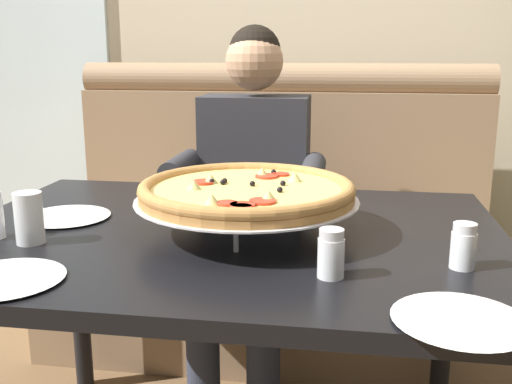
{
  "coord_description": "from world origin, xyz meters",
  "views": [
    {
      "loc": [
        0.29,
        -1.38,
        1.19
      ],
      "look_at": [
        0.08,
        -0.02,
        0.86
      ],
      "focal_mm": 41.65,
      "sensor_mm": 36.0,
      "label": 1
    }
  ],
  "objects_px": {
    "booth_bench": "(273,243)",
    "dining_table": "(226,261)",
    "shaker_oregano": "(331,257)",
    "drinking_glass": "(29,221)",
    "plate_near_left": "(66,214)",
    "plate_near_right": "(4,276)",
    "pizza": "(247,192)",
    "plate_far_side": "(461,317)",
    "patio_chair": "(95,152)",
    "diner_main": "(251,184)",
    "shaker_pepper_flakes": "(463,249)"
  },
  "relations": [
    {
      "from": "booth_bench",
      "to": "diner_main",
      "type": "xyz_separation_m",
      "value": [
        -0.05,
        -0.27,
        0.31
      ]
    },
    {
      "from": "dining_table",
      "to": "plate_far_side",
      "type": "bearing_deg",
      "value": -42.13
    },
    {
      "from": "diner_main",
      "to": "pizza",
      "type": "relative_size",
      "value": 2.35
    },
    {
      "from": "diner_main",
      "to": "dining_table",
      "type": "bearing_deg",
      "value": -85.76
    },
    {
      "from": "plate_near_left",
      "to": "plate_far_side",
      "type": "bearing_deg",
      "value": -27.58
    },
    {
      "from": "booth_bench",
      "to": "patio_chair",
      "type": "height_order",
      "value": "booth_bench"
    },
    {
      "from": "plate_near_right",
      "to": "drinking_glass",
      "type": "xyz_separation_m",
      "value": [
        -0.07,
        0.22,
        0.04
      ]
    },
    {
      "from": "pizza",
      "to": "drinking_glass",
      "type": "xyz_separation_m",
      "value": [
        -0.48,
        -0.16,
        -0.05
      ]
    },
    {
      "from": "diner_main",
      "to": "plate_far_side",
      "type": "distance_m",
      "value": 1.26
    },
    {
      "from": "shaker_oregano",
      "to": "booth_bench",
      "type": "bearing_deg",
      "value": 102.21
    },
    {
      "from": "pizza",
      "to": "shaker_oregano",
      "type": "relative_size",
      "value": 5.49
    },
    {
      "from": "pizza",
      "to": "plate_near_left",
      "type": "xyz_separation_m",
      "value": [
        -0.5,
        0.05,
        -0.09
      ]
    },
    {
      "from": "shaker_oregano",
      "to": "diner_main",
      "type": "bearing_deg",
      "value": 108.23
    },
    {
      "from": "shaker_oregano",
      "to": "plate_near_left",
      "type": "height_order",
      "value": "shaker_oregano"
    },
    {
      "from": "plate_near_left",
      "to": "plate_near_right",
      "type": "xyz_separation_m",
      "value": [
        0.09,
        -0.43,
        0.0
      ]
    },
    {
      "from": "plate_near_left",
      "to": "shaker_oregano",
      "type": "bearing_deg",
      "value": -23.99
    },
    {
      "from": "plate_near_left",
      "to": "plate_far_side",
      "type": "distance_m",
      "value": 1.05
    },
    {
      "from": "shaker_pepper_flakes",
      "to": "plate_far_side",
      "type": "relative_size",
      "value": 0.42
    },
    {
      "from": "patio_chair",
      "to": "dining_table",
      "type": "bearing_deg",
      "value": -59.28
    },
    {
      "from": "diner_main",
      "to": "plate_far_side",
      "type": "height_order",
      "value": "diner_main"
    },
    {
      "from": "dining_table",
      "to": "drinking_glass",
      "type": "height_order",
      "value": "drinking_glass"
    },
    {
      "from": "pizza",
      "to": "drinking_glass",
      "type": "relative_size",
      "value": 4.5
    },
    {
      "from": "shaker_pepper_flakes",
      "to": "drinking_glass",
      "type": "distance_m",
      "value": 0.96
    },
    {
      "from": "shaker_pepper_flakes",
      "to": "plate_near_right",
      "type": "xyz_separation_m",
      "value": [
        -0.89,
        -0.21,
        -0.03
      ]
    },
    {
      "from": "plate_near_right",
      "to": "booth_bench",
      "type": "bearing_deg",
      "value": 75.28
    },
    {
      "from": "booth_bench",
      "to": "plate_near_right",
      "type": "bearing_deg",
      "value": -104.72
    },
    {
      "from": "dining_table",
      "to": "patio_chair",
      "type": "distance_m",
      "value": 2.66
    },
    {
      "from": "plate_near_left",
      "to": "plate_near_right",
      "type": "distance_m",
      "value": 0.44
    },
    {
      "from": "shaker_oregano",
      "to": "drinking_glass",
      "type": "height_order",
      "value": "drinking_glass"
    },
    {
      "from": "pizza",
      "to": "patio_chair",
      "type": "bearing_deg",
      "value": 121.64
    },
    {
      "from": "booth_bench",
      "to": "pizza",
      "type": "distance_m",
      "value": 1.08
    },
    {
      "from": "pizza",
      "to": "plate_far_side",
      "type": "relative_size",
      "value": 2.38
    },
    {
      "from": "shaker_oregano",
      "to": "plate_far_side",
      "type": "height_order",
      "value": "shaker_oregano"
    },
    {
      "from": "shaker_pepper_flakes",
      "to": "drinking_glass",
      "type": "bearing_deg",
      "value": 179.16
    },
    {
      "from": "pizza",
      "to": "diner_main",
      "type": "bearing_deg",
      "value": 98.61
    },
    {
      "from": "pizza",
      "to": "drinking_glass",
      "type": "distance_m",
      "value": 0.51
    },
    {
      "from": "patio_chair",
      "to": "shaker_oregano",
      "type": "bearing_deg",
      "value": -57.55
    },
    {
      "from": "shaker_pepper_flakes",
      "to": "plate_near_left",
      "type": "bearing_deg",
      "value": 167.07
    },
    {
      "from": "plate_near_right",
      "to": "patio_chair",
      "type": "height_order",
      "value": "patio_chair"
    },
    {
      "from": "shaker_pepper_flakes",
      "to": "plate_near_right",
      "type": "relative_size",
      "value": 0.41
    },
    {
      "from": "plate_near_left",
      "to": "drinking_glass",
      "type": "height_order",
      "value": "drinking_glass"
    },
    {
      "from": "plate_near_left",
      "to": "patio_chair",
      "type": "relative_size",
      "value": 0.27
    },
    {
      "from": "shaker_oregano",
      "to": "plate_near_right",
      "type": "bearing_deg",
      "value": -169.23
    },
    {
      "from": "shaker_pepper_flakes",
      "to": "plate_near_left",
      "type": "relative_size",
      "value": 0.41
    },
    {
      "from": "plate_near_left",
      "to": "diner_main",
      "type": "bearing_deg",
      "value": 59.15
    },
    {
      "from": "booth_bench",
      "to": "dining_table",
      "type": "xyz_separation_m",
      "value": [
        0.0,
        -0.97,
        0.27
      ]
    },
    {
      "from": "plate_near_right",
      "to": "shaker_pepper_flakes",
      "type": "bearing_deg",
      "value": 13.34
    },
    {
      "from": "dining_table",
      "to": "shaker_oregano",
      "type": "height_order",
      "value": "shaker_oregano"
    },
    {
      "from": "plate_near_left",
      "to": "patio_chair",
      "type": "bearing_deg",
      "value": 112.23
    },
    {
      "from": "shaker_oregano",
      "to": "patio_chair",
      "type": "distance_m",
      "value": 3.04
    }
  ]
}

